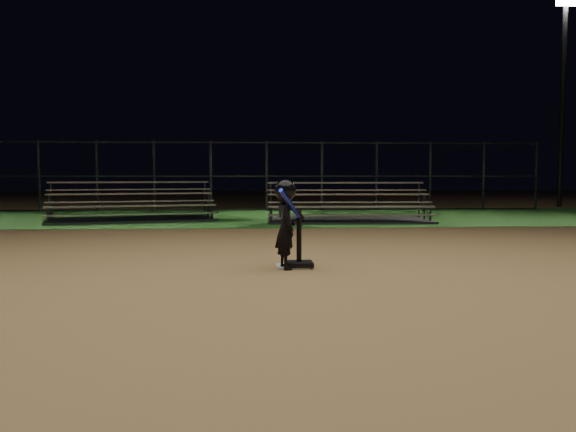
# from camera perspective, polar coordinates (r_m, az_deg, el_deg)

# --- Properties ---
(ground) EXTENTS (80.00, 80.00, 0.00)m
(ground) POSITION_cam_1_polar(r_m,az_deg,el_deg) (8.23, 0.45, -5.00)
(ground) COLOR #A47C4A
(ground) RESTS_ON ground
(grass_strip) EXTENTS (60.00, 8.00, 0.01)m
(grass_strip) POSITION_cam_1_polar(r_m,az_deg,el_deg) (18.17, -1.81, -0.05)
(grass_strip) COLOR #235D1E
(grass_strip) RESTS_ON ground
(home_plate) EXTENTS (0.45, 0.45, 0.02)m
(home_plate) POSITION_cam_1_polar(r_m,az_deg,el_deg) (8.23, 0.45, -4.92)
(home_plate) COLOR beige
(home_plate) RESTS_ON ground
(batting_tee) EXTENTS (0.38, 0.38, 0.80)m
(batting_tee) POSITION_cam_1_polar(r_m,az_deg,el_deg) (8.17, 1.08, -3.85)
(batting_tee) COLOR black
(batting_tee) RESTS_ON home_plate
(child_batter) EXTENTS (0.45, 0.64, 1.23)m
(child_batter) POSITION_cam_1_polar(r_m,az_deg,el_deg) (8.00, -0.25, -0.54)
(child_batter) COLOR black
(child_batter) RESTS_ON ground
(bleacher_left) EXTENTS (4.90, 3.20, 1.11)m
(bleacher_left) POSITION_cam_1_polar(r_m,az_deg,el_deg) (17.06, -14.93, 0.30)
(bleacher_left) COLOR #B4B4B9
(bleacher_left) RESTS_ON ground
(bleacher_right) EXTENTS (4.52, 2.30, 1.09)m
(bleacher_right) POSITION_cam_1_polar(r_m,az_deg,el_deg) (16.30, 5.89, 0.24)
(bleacher_right) COLOR silver
(bleacher_right) RESTS_ON ground
(backstop_fence) EXTENTS (20.08, 0.08, 2.50)m
(backstop_fence) POSITION_cam_1_polar(r_m,az_deg,el_deg) (21.12, -2.09, 3.89)
(backstop_fence) COLOR #38383D
(backstop_fence) RESTS_ON ground
(light_pole_right) EXTENTS (0.90, 0.53, 8.30)m
(light_pole_right) POSITION_cam_1_polar(r_m,az_deg,el_deg) (26.52, 25.25, 11.55)
(light_pole_right) COLOR #2D2D30
(light_pole_right) RESTS_ON ground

